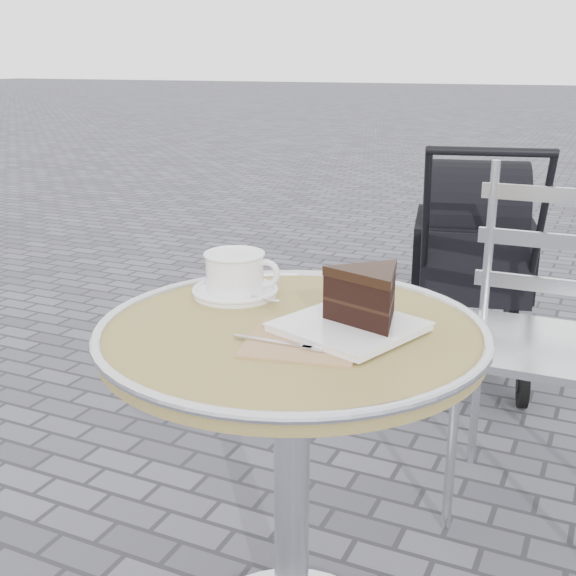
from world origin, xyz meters
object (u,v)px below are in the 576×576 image
at_px(bistro_chair, 549,301).
at_px(cafe_table, 292,409).
at_px(cappuccino_set, 236,276).
at_px(baby_stroller, 472,266).
at_px(cake_plate_set, 363,303).

bearing_deg(bistro_chair, cafe_table, -114.94).
relative_size(cafe_table, bistro_chair, 0.79).
height_order(cappuccino_set, bistro_chair, bistro_chair).
relative_size(cappuccino_set, baby_stroller, 0.21).
xyz_separation_m(cappuccino_set, bistro_chair, (0.56, 0.71, -0.19)).
distance_m(cake_plate_set, baby_stroller, 1.67).
bearing_deg(cafe_table, baby_stroller, 89.27).
relative_size(cafe_table, cake_plate_set, 2.17).
xyz_separation_m(cake_plate_set, baby_stroller, (-0.10, 1.63, -0.36)).
bearing_deg(bistro_chair, cake_plate_set, -108.33).
xyz_separation_m(cafe_table, baby_stroller, (0.02, 1.66, -0.14)).
bearing_deg(cafe_table, cappuccino_set, 145.73).
bearing_deg(cappuccino_set, baby_stroller, 66.79).
bearing_deg(cake_plate_set, cafe_table, -144.25).
distance_m(cafe_table, baby_stroller, 1.67).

